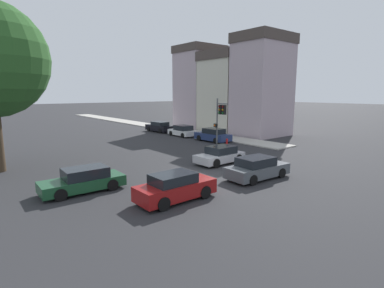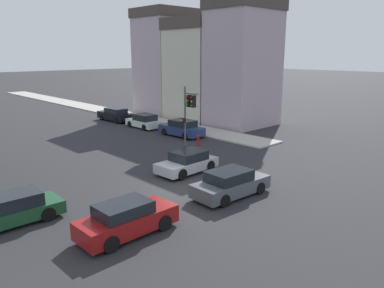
{
  "view_description": "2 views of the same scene",
  "coord_description": "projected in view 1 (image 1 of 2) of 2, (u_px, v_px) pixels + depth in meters",
  "views": [
    {
      "loc": [
        -14.14,
        -14.46,
        5.6
      ],
      "look_at": [
        0.87,
        4.0,
        1.5
      ],
      "focal_mm": 28.0,
      "sensor_mm": 36.0,
      "label": 1
    },
    {
      "loc": [
        -13.39,
        -14.71,
        7.52
      ],
      "look_at": [
        3.1,
        2.63,
        1.7
      ],
      "focal_mm": 35.0,
      "sensor_mm": 36.0,
      "label": 2
    }
  ],
  "objects": [
    {
      "name": "ground_plane",
      "position": [
        219.0,
        174.0,
        20.8
      ],
      "size": [
        300.0,
        300.0,
        0.0
      ],
      "primitive_type": "plane",
      "color": "#28282B"
    },
    {
      "name": "sidewalk_strip",
      "position": [
        141.0,
        124.0,
        53.4
      ],
      "size": [
        3.35,
        60.0,
        0.12
      ],
      "color": "#ADA89E",
      "rests_on": "ground_plane"
    },
    {
      "name": "rowhouse_backdrop",
      "position": [
        228.0,
        88.0,
        43.31
      ],
      "size": [
        7.49,
        18.08,
        12.95
      ],
      "color": "#B29EA8",
      "rests_on": "ground_plane"
    },
    {
      "name": "traffic_signal",
      "position": [
        220.0,
        115.0,
        28.35
      ],
      "size": [
        0.55,
        1.62,
        5.07
      ],
      "rotation": [
        0.0,
        0.0,
        3.12
      ],
      "color": "#515456",
      "rests_on": "ground_plane"
    },
    {
      "name": "crossing_car_0",
      "position": [
        83.0,
        180.0,
        17.09
      ],
      "size": [
        4.63,
        2.02,
        1.38
      ],
      "rotation": [
        0.0,
        0.0,
        3.11
      ],
      "color": "#194728",
      "rests_on": "ground_plane"
    },
    {
      "name": "crossing_car_1",
      "position": [
        257.0,
        168.0,
        19.68
      ],
      "size": [
        4.56,
        2.13,
        1.45
      ],
      "rotation": [
        0.0,
        0.0,
        -0.05
      ],
      "color": "#4C5156",
      "rests_on": "ground_plane"
    },
    {
      "name": "crossing_car_2",
      "position": [
        220.0,
        155.0,
        23.92
      ],
      "size": [
        4.15,
        2.06,
        1.39
      ],
      "rotation": [
        0.0,
        0.0,
        3.17
      ],
      "color": "#B7B7BC",
      "rests_on": "ground_plane"
    },
    {
      "name": "crossing_car_3",
      "position": [
        175.0,
        187.0,
        15.66
      ],
      "size": [
        4.35,
        1.86,
        1.48
      ],
      "rotation": [
        0.0,
        0.0,
        0.01
      ],
      "color": "maroon",
      "rests_on": "ground_plane"
    },
    {
      "name": "parked_car_0",
      "position": [
        213.0,
        135.0,
        34.69
      ],
      "size": [
        2.05,
        4.53,
        1.53
      ],
      "rotation": [
        0.0,
        0.0,
        1.6
      ],
      "color": "navy",
      "rests_on": "ground_plane"
    },
    {
      "name": "parked_car_1",
      "position": [
        183.0,
        131.0,
        38.91
      ],
      "size": [
        2.05,
        4.15,
        1.42
      ],
      "rotation": [
        0.0,
        0.0,
        1.56
      ],
      "color": "silver",
      "rests_on": "ground_plane"
    },
    {
      "name": "parked_car_2",
      "position": [
        159.0,
        127.0,
        43.13
      ],
      "size": [
        1.99,
        4.82,
        1.48
      ],
      "rotation": [
        0.0,
        0.0,
        1.6
      ],
      "color": "black",
      "rests_on": "ground_plane"
    },
    {
      "name": "fire_hydrant",
      "position": [
        227.0,
        143.0,
        30.96
      ],
      "size": [
        0.22,
        0.22,
        0.92
      ],
      "color": "red",
      "rests_on": "ground_plane"
    }
  ]
}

